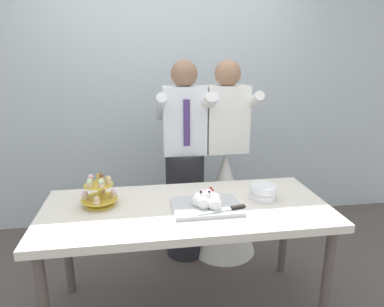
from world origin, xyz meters
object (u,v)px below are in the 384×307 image
at_px(cupcake_stand, 99,192).
at_px(plate_stack, 263,192).
at_px(main_cake_tray, 207,202).
at_px(person_bride, 225,189).
at_px(dessert_table, 186,217).
at_px(person_groom, 185,173).

bearing_deg(cupcake_stand, plate_stack, -3.33).
height_order(main_cake_tray, person_bride, person_bride).
distance_m(cupcake_stand, person_bride, 1.18).
distance_m(cupcake_stand, plate_stack, 1.05).
xyz_separation_m(cupcake_stand, plate_stack, (1.05, -0.06, -0.04)).
height_order(cupcake_stand, plate_stack, cupcake_stand).
relative_size(dessert_table, person_bride, 1.08).
bearing_deg(cupcake_stand, dessert_table, -9.72).
bearing_deg(main_cake_tray, plate_stack, 11.85).
bearing_deg(plate_stack, person_groom, 122.28).
bearing_deg(cupcake_stand, main_cake_tray, -12.24).
distance_m(cupcake_stand, person_groom, 0.88).
xyz_separation_m(plate_stack, person_bride, (-0.08, 0.68, -0.24)).
bearing_deg(plate_stack, cupcake_stand, 176.67).
relative_size(cupcake_stand, main_cake_tray, 0.53).
height_order(person_groom, person_bride, same).
height_order(dessert_table, person_bride, person_bride).
xyz_separation_m(dessert_table, plate_stack, (0.51, 0.03, 0.12)).
relative_size(dessert_table, person_groom, 1.08).
bearing_deg(plate_stack, dessert_table, -176.54).
distance_m(dessert_table, main_cake_tray, 0.18).
xyz_separation_m(cupcake_stand, person_bride, (0.97, 0.62, -0.28)).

